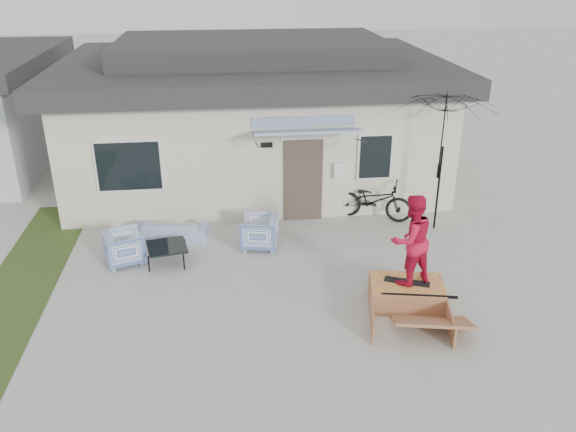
{
  "coord_description": "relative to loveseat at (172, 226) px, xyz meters",
  "views": [
    {
      "loc": [
        -0.98,
        -8.98,
        6.17
      ],
      "look_at": [
        0.3,
        1.8,
        1.3
      ],
      "focal_mm": 36.26,
      "sensor_mm": 36.0,
      "label": 1
    }
  ],
  "objects": [
    {
      "name": "loveseat",
      "position": [
        0.0,
        0.0,
        0.0
      ],
      "size": [
        1.73,
        0.69,
        0.66
      ],
      "primitive_type": "imported",
      "rotation": [
        0.0,
        0.0,
        3.02
      ],
      "color": "#4062AC",
      "rests_on": "ground"
    },
    {
      "name": "bicycle",
      "position": [
        5.02,
        0.6,
        0.3
      ],
      "size": [
        2.07,
        1.43,
        1.26
      ],
      "primitive_type": "imported",
      "rotation": [
        0.0,
        0.0,
        1.15
      ],
      "color": "black",
      "rests_on": "ground"
    },
    {
      "name": "patio_umbrella",
      "position": [
        6.4,
        -0.13,
        1.42
      ],
      "size": [
        2.88,
        2.78,
        2.2
      ],
      "color": "black",
      "rests_on": "ground"
    },
    {
      "name": "coffee_table",
      "position": [
        -0.03,
        -1.16,
        -0.12
      ],
      "size": [
        0.97,
        0.97,
        0.41
      ],
      "primitive_type": "cube",
      "rotation": [
        0.0,
        0.0,
        0.19
      ],
      "color": "black",
      "rests_on": "ground"
    },
    {
      "name": "ground",
      "position": [
        2.25,
        -3.67,
        -0.33
      ],
      "size": [
        90.0,
        90.0,
        0.0
      ],
      "primitive_type": "plane",
      "color": "#A6A59D",
      "rests_on": "ground"
    },
    {
      "name": "skate_ramp",
      "position": [
        4.65,
        -3.41,
        -0.1
      ],
      "size": [
        1.72,
        2.08,
        0.46
      ],
      "primitive_type": null,
      "rotation": [
        0.0,
        0.0,
        -0.2
      ],
      "color": "#955F3D",
      "rests_on": "ground"
    },
    {
      "name": "grass_strip",
      "position": [
        -2.95,
        -1.67,
        -0.32
      ],
      "size": [
        1.4,
        8.0,
        0.01
      ],
      "primitive_type": "cube",
      "color": "#2A3E19",
      "rests_on": "ground"
    },
    {
      "name": "armchair_right",
      "position": [
        2.03,
        -0.62,
        0.09
      ],
      "size": [
        0.9,
        0.94,
        0.83
      ],
      "primitive_type": "imported",
      "rotation": [
        0.0,
        0.0,
        -1.77
      ],
      "color": "#4062AC",
      "rests_on": "ground"
    },
    {
      "name": "house",
      "position": [
        2.25,
        4.32,
        1.61
      ],
      "size": [
        10.8,
        8.49,
        4.1
      ],
      "color": "beige",
      "rests_on": "ground"
    },
    {
      "name": "armchair_left",
      "position": [
        -0.95,
        -1.04,
        0.08
      ],
      "size": [
        0.95,
        0.98,
        0.81
      ],
      "primitive_type": "imported",
      "rotation": [
        0.0,
        0.0,
        1.89
      ],
      "color": "#4062AC",
      "rests_on": "ground"
    },
    {
      "name": "skateboard",
      "position": [
        4.66,
        -3.36,
        0.16
      ],
      "size": [
        0.87,
        0.54,
        0.05
      ],
      "primitive_type": "cube",
      "rotation": [
        0.0,
        0.0,
        -0.41
      ],
      "color": "black",
      "rests_on": "skate_ramp"
    },
    {
      "name": "skater",
      "position": [
        4.66,
        -3.36,
        1.07
      ],
      "size": [
        1.04,
        0.92,
        1.78
      ],
      "primitive_type": "imported",
      "rotation": [
        0.0,
        0.0,
        3.47
      ],
      "color": "red",
      "rests_on": "skateboard"
    }
  ]
}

